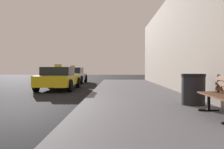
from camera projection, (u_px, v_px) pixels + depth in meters
The scene contains 5 objects.
ground_plane at pixel (3, 112), 6.53m from camera, with size 80.00×80.00×0.00m, color black.
sidewalk at pixel (150, 110), 6.48m from camera, with size 4.00×32.00×0.15m, color #5B5B60.
trash_bin at pixel (193, 89), 6.87m from camera, with size 0.69×0.69×0.88m.
car_yellow at pixel (59, 78), 13.46m from camera, with size 1.94×4.18×1.43m.
car_white at pixel (73, 75), 19.54m from camera, with size 1.94×4.42×1.43m.
Camera 1 is at (3.04, -6.47, 1.18)m, focal length 38.56 mm.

